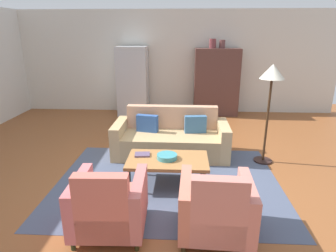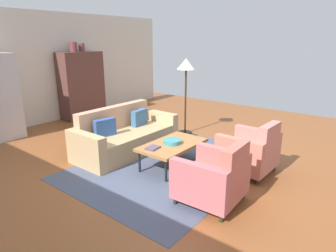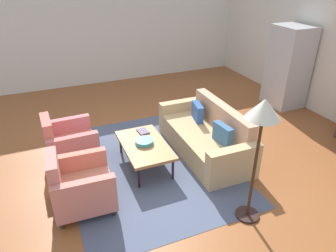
% 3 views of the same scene
% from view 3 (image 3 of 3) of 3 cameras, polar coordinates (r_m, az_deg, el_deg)
% --- Properties ---
extents(ground_plane, '(10.66, 10.66, 0.00)m').
position_cam_3_polar(ground_plane, '(5.32, -3.42, -7.03)').
color(ground_plane, brown).
extents(wall_left, '(0.12, 8.55, 2.80)m').
position_cam_3_polar(wall_left, '(8.85, -13.78, 16.45)').
color(wall_left, silver).
rests_on(wall_left, ground).
extents(area_rug, '(3.40, 2.60, 0.01)m').
position_cam_3_polar(area_rug, '(5.32, -3.69, -7.01)').
color(area_rug, '#485269').
rests_on(area_rug, ground).
extents(couch, '(2.11, 0.91, 0.86)m').
position_cam_3_polar(couch, '(5.57, 7.33, -2.00)').
color(couch, tan).
rests_on(couch, ground).
extents(coffee_table, '(1.20, 0.70, 0.42)m').
position_cam_3_polar(coffee_table, '(5.10, -4.35, -3.66)').
color(coffee_table, black).
rests_on(coffee_table, ground).
extents(armchair_left, '(0.83, 0.83, 0.88)m').
position_cam_3_polar(armchair_left, '(5.46, -18.08, -3.25)').
color(armchair_left, '#30241E').
rests_on(armchair_left, ground).
extents(armchair_right, '(0.83, 0.83, 0.88)m').
position_cam_3_polar(armchair_right, '(4.46, -16.33, -10.68)').
color(armchair_right, '#361C16').
rests_on(armchair_right, ground).
extents(fruit_bowl, '(0.30, 0.30, 0.07)m').
position_cam_3_polar(fruit_bowl, '(5.07, -4.41, -2.93)').
color(fruit_bowl, teal).
rests_on(fruit_bowl, coffee_table).
extents(book_stack, '(0.24, 0.19, 0.03)m').
position_cam_3_polar(book_stack, '(5.43, -4.66, -0.99)').
color(book_stack, '#574661').
rests_on(book_stack, coffee_table).
extents(refrigerator, '(0.80, 0.73, 1.85)m').
position_cam_3_polar(refrigerator, '(7.74, 21.28, 10.14)').
color(refrigerator, '#B7BABF').
rests_on(refrigerator, ground).
extents(floor_lamp, '(0.40, 0.40, 1.72)m').
position_cam_3_polar(floor_lamp, '(3.69, 17.00, 0.87)').
color(floor_lamp, black).
rests_on(floor_lamp, ground).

